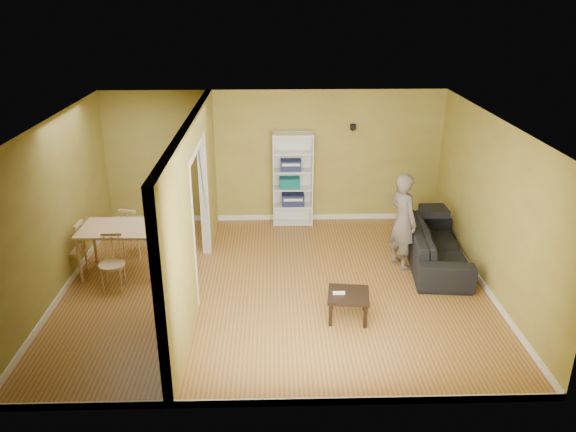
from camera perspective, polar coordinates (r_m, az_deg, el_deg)
The scene contains 15 objects.
room_shell at distance 8.32m, azimuth -1.34°, elevation 0.75°, with size 6.50×6.50×6.50m.
partition at distance 8.40m, azimuth -9.55°, elevation 0.66°, with size 0.22×5.50×2.60m, color #A0A243, non-canonical shape.
wall_speaker at distance 10.82m, azimuth 6.62°, elevation 8.97°, with size 0.10×0.10×0.10m, color black.
sofa at distance 9.72m, azimuth 14.82°, elevation -2.34°, with size 0.97×2.25×0.86m, color black.
person at distance 9.30m, azimuth 11.67°, elevation 0.29°, with size 0.54×0.69×1.89m, color slate.
bookshelf at distance 10.90m, azimuth 0.48°, elevation 3.82°, with size 0.77×0.34×1.82m.
paper_box_navy_a at distance 11.00m, azimuth 0.50°, elevation 1.69°, with size 0.44×0.28×0.22m, color navy.
paper_box_teal at distance 10.88m, azimuth 0.17°, elevation 3.40°, with size 0.39×0.26×0.20m, color #195656.
paper_box_navy_b at distance 10.77m, azimuth 0.29°, elevation 5.20°, with size 0.39×0.26×0.20m, color navy.
coffee_table at distance 7.96m, azimuth 6.16°, elevation -8.22°, with size 0.57×0.57×0.38m.
game_controller at distance 7.91m, azimuth 5.19°, elevation -7.79°, with size 0.17×0.04×0.03m, color white.
dining_table at distance 9.38m, azimuth -16.63°, elevation -1.54°, with size 1.27×0.85×0.79m.
chair_left at distance 9.66m, azimuth -21.08°, elevation -3.11°, with size 0.42×0.42×0.91m, color tan, non-canonical shape.
chair_near at distance 9.01m, azimuth -17.48°, elevation -4.59°, with size 0.40×0.40×0.87m, color tan, non-canonical shape.
chair_far at distance 10.07m, azimuth -15.42°, elevation -1.43°, with size 0.41×0.41×0.89m, color tan, non-canonical shape.
Camera 1 is at (-0.02, -7.75, 4.31)m, focal length 35.00 mm.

